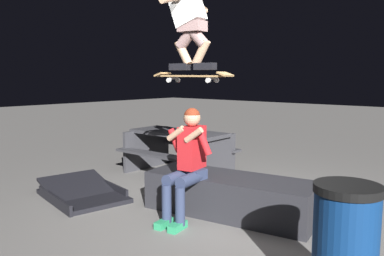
# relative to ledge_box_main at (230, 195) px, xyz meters

# --- Properties ---
(ground_plane) EXTENTS (40.00, 40.00, 0.00)m
(ground_plane) POSITION_rel_ledge_box_main_xyz_m (-0.14, 0.10, -0.24)
(ground_plane) COLOR slate
(ledge_box_main) EXTENTS (2.15, 1.04, 0.47)m
(ledge_box_main) POSITION_rel_ledge_box_main_xyz_m (0.00, 0.00, 0.00)
(ledge_box_main) COLOR #28282D
(ledge_box_main) RESTS_ON ground
(person_sitting_on_ledge) EXTENTS (0.60, 0.78, 1.31)m
(person_sitting_on_ledge) POSITION_rel_ledge_box_main_xyz_m (0.28, 0.46, 0.49)
(person_sitting_on_ledge) COLOR #2D3856
(person_sitting_on_ledge) RESTS_ON ground
(skateboard) EXTENTS (1.04, 0.31, 0.13)m
(skateboard) POSITION_rel_ledge_box_main_xyz_m (0.38, 0.26, 1.43)
(skateboard) COLOR #AD8451
(skater_airborne) EXTENTS (0.63, 0.89, 1.12)m
(skater_airborne) POSITION_rel_ledge_box_main_xyz_m (0.43, 0.27, 2.12)
(skater_airborne) COLOR black
(kicker_ramp) EXTENTS (1.40, 1.10, 0.31)m
(kicker_ramp) POSITION_rel_ledge_box_main_xyz_m (1.91, 0.80, -0.18)
(kicker_ramp) COLOR black
(kicker_ramp) RESTS_ON ground
(picnic_table_back) EXTENTS (1.74, 1.39, 0.75)m
(picnic_table_back) POSITION_rel_ledge_box_main_xyz_m (1.82, -1.05, 0.26)
(picnic_table_back) COLOR #38383D
(picnic_table_back) RESTS_ON ground
(trash_bin) EXTENTS (0.47, 0.47, 0.91)m
(trash_bin) POSITION_rel_ledge_box_main_xyz_m (-1.75, 1.06, 0.23)
(trash_bin) COLOR navy
(trash_bin) RESTS_ON ground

